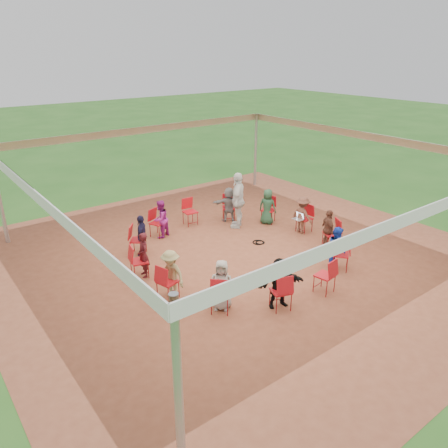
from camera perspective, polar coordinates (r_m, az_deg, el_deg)
ground at (r=12.53m, az=1.77°, el=-4.22°), size 80.00×80.00×0.00m
dirt_patch at (r=12.52m, az=1.77°, el=-4.19°), size 13.00×13.00×0.00m
tent at (r=11.67m, az=1.90°, el=6.28°), size 10.33×10.33×3.00m
chair_0 at (r=14.22m, az=10.48°, el=0.69°), size 0.45×0.43×0.90m
chair_1 at (r=14.82m, az=5.81°, el=1.85°), size 0.59×0.58×0.90m
chair_2 at (r=14.95m, az=0.61°, el=2.15°), size 0.59×0.60×0.90m
chair_3 at (r=14.59m, az=-4.44°, el=1.57°), size 0.46×0.48×0.90m
chair_4 at (r=13.79m, az=-8.64°, el=0.13°), size 0.56×0.57×0.90m
chair_5 at (r=12.67m, az=-11.16°, el=-2.08°), size 0.61×0.60×0.90m
chair_6 at (r=11.44m, az=-11.02°, el=-4.82°), size 0.52×0.50×0.90m
chair_7 at (r=10.39m, az=-7.37°, el=-7.51°), size 0.54×0.52×0.90m
chair_8 at (r=9.85m, az=-0.43°, el=-9.11°), size 0.61×0.61×0.90m
chair_9 at (r=10.02m, az=7.43°, el=-8.71°), size 0.54×0.55×0.90m
chair_10 at (r=10.84m, az=13.04°, el=-6.59°), size 0.48×0.50×0.90m
chair_11 at (r=12.02m, az=15.03°, el=-3.83°), size 0.60×0.60×0.90m
chair_12 at (r=13.23m, az=13.85°, el=-1.26°), size 0.58×0.57×0.90m
person_seated_0 at (r=14.08m, az=10.20°, el=1.17°), size 0.41×0.79×1.20m
person_seated_1 at (r=14.66m, az=5.69°, el=2.27°), size 0.58×0.67×1.20m
person_seated_2 at (r=14.79m, az=0.65°, el=2.56°), size 1.16×0.95×1.20m
person_seated_3 at (r=13.66m, az=-8.28°, el=0.64°), size 0.67×0.54×1.20m
person_seated_4 at (r=12.58m, az=-10.68°, el=-1.44°), size 0.73×0.77×1.20m
person_seated_5 at (r=11.40m, az=-10.50°, el=-4.01°), size 0.37×0.49×1.20m
person_seated_6 at (r=10.39m, az=-6.96°, el=-6.50°), size 0.58×0.85×1.20m
person_seated_7 at (r=9.87m, az=-0.31°, el=-7.97°), size 0.64×0.65×1.20m
person_seated_8 at (r=10.04m, az=7.18°, el=-7.62°), size 1.19×0.75×1.20m
person_seated_9 at (r=11.96m, az=14.53°, el=-3.09°), size 0.67×0.62×1.20m
person_seated_10 at (r=13.12m, az=13.44°, el=-0.68°), size 0.63×0.79×1.20m
standing_person at (r=14.22m, az=1.85°, el=3.13°), size 1.18×1.14×1.85m
cable_coil at (r=13.37m, az=4.59°, el=-2.40°), size 0.39×0.39×0.03m
laptop at (r=13.97m, az=9.76°, el=0.90°), size 0.27×0.33×0.22m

